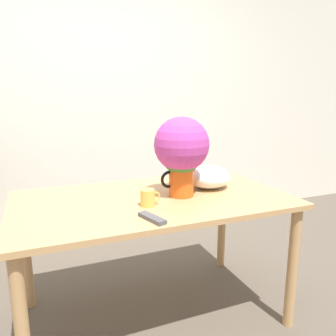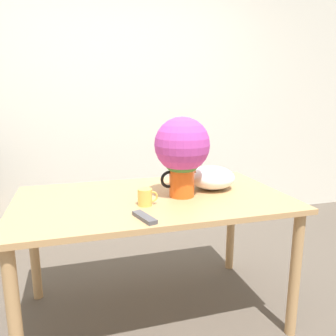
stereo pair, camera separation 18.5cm
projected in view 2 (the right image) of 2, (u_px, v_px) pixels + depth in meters
The scene contains 6 objects.
wall_back at pixel (111, 100), 3.22m from camera, with size 8.00×0.05×2.60m.
table at pixel (153, 212), 1.92m from camera, with size 1.55×0.89×0.77m.
flower_vase at pixel (182, 151), 1.85m from camera, with size 0.32×0.32×0.46m.
coffee_mug at pixel (145, 197), 1.74m from camera, with size 0.11×0.08×0.09m.
white_bowl at pixel (211, 177), 2.06m from camera, with size 0.29×0.29×0.14m.
remote_control at pixel (144, 217), 1.55m from camera, with size 0.09×0.18×0.02m.
Camera 2 is at (-0.37, -1.54, 1.34)m, focal length 35.00 mm.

